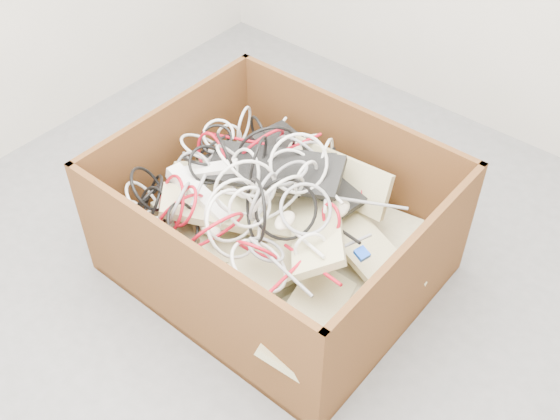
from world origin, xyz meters
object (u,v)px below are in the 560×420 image
Objects in this scene: power_strip_left at (203,172)px; power_strip_right at (199,195)px; cardboard_box at (274,241)px; vga_plug at (362,254)px.

power_strip_left reaches higher than power_strip_right.
cardboard_box is 0.35m from power_strip_right.
power_strip_left is 6.09× the size of vga_plug.
cardboard_box is 3.58× the size of power_strip_right.
cardboard_box reaches higher than power_strip_right.
cardboard_box is 24.72× the size of vga_plug.
power_strip_left is 0.11m from power_strip_right.
cardboard_box is at bearing -21.06° from power_strip_left.
power_strip_right is (-0.23, -0.15, 0.21)m from cardboard_box.
vga_plug is at bearing 19.86° from power_strip_right.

